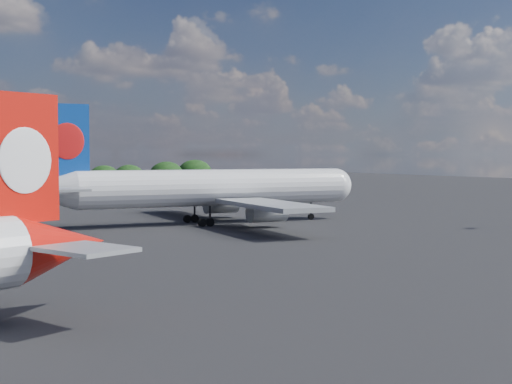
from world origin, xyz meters
TOP-DOWN VIEW (x-y plane):
  - china_southern_airliner at (39.46, 67.99)m, footprint 53.32×50.75m

SIDE VIEW (x-z plane):
  - china_southern_airliner at x=39.46m, z-range -3.40..13.99m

